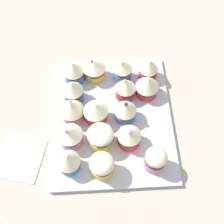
{
  "coord_description": "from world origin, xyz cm",
  "views": [
    {
      "loc": [
        -2.01,
        -38.28,
        73.21
      ],
      "look_at": [
        0.0,
        0.0,
        4.2
      ],
      "focal_mm": 47.98,
      "sensor_mm": 36.0,
      "label": 1
    }
  ],
  "objects_px": {
    "cupcake_2": "(156,159)",
    "cupcake_12": "(74,71)",
    "cupcake_1": "(102,165)",
    "cupcake_13": "(94,69)",
    "cupcake_5": "(129,136)",
    "cupcake_7": "(96,112)",
    "cupcake_0": "(68,161)",
    "cupcake_9": "(73,91)",
    "cupcake_6": "(72,110)",
    "cupcake_4": "(100,137)",
    "cupcake_14": "(123,70)",
    "napkin": "(19,158)",
    "cupcake_11": "(147,86)",
    "cupcake_3": "(70,135)",
    "cupcake_10": "(126,89)",
    "cupcake_8": "(126,111)",
    "baking_tray": "(112,118)",
    "cupcake_15": "(149,69)"
  },
  "relations": [
    {
      "from": "cupcake_3",
      "to": "napkin",
      "type": "xyz_separation_m",
      "value": [
        -0.14,
        -0.04,
        -0.05
      ]
    },
    {
      "from": "cupcake_1",
      "to": "cupcake_14",
      "type": "height_order",
      "value": "cupcake_14"
    },
    {
      "from": "cupcake_10",
      "to": "cupcake_13",
      "type": "xyz_separation_m",
      "value": [
        -0.08,
        0.07,
        -0.0
      ]
    },
    {
      "from": "baking_tray",
      "to": "cupcake_11",
      "type": "bearing_deg",
      "value": 35.94
    },
    {
      "from": "baking_tray",
      "to": "cupcake_12",
      "type": "relative_size",
      "value": 5.32
    },
    {
      "from": "cupcake_1",
      "to": "cupcake_12",
      "type": "relative_size",
      "value": 0.87
    },
    {
      "from": "cupcake_2",
      "to": "cupcake_12",
      "type": "relative_size",
      "value": 0.92
    },
    {
      "from": "cupcake_0",
      "to": "cupcake_12",
      "type": "xyz_separation_m",
      "value": [
        0.01,
        0.27,
        -0.0
      ]
    },
    {
      "from": "cupcake_12",
      "to": "cupcake_15",
      "type": "xyz_separation_m",
      "value": [
        0.21,
        -0.0,
        -0.0
      ]
    },
    {
      "from": "cupcake_2",
      "to": "cupcake_4",
      "type": "height_order",
      "value": "cupcake_2"
    },
    {
      "from": "cupcake_7",
      "to": "cupcake_14",
      "type": "xyz_separation_m",
      "value": [
        0.08,
        0.13,
        -0.0
      ]
    },
    {
      "from": "cupcake_2",
      "to": "cupcake_11",
      "type": "bearing_deg",
      "value": 89.16
    },
    {
      "from": "cupcake_5",
      "to": "napkin",
      "type": "relative_size",
      "value": 0.59
    },
    {
      "from": "cupcake_3",
      "to": "cupcake_10",
      "type": "height_order",
      "value": "same"
    },
    {
      "from": "cupcake_14",
      "to": "cupcake_13",
      "type": "bearing_deg",
      "value": 173.74
    },
    {
      "from": "cupcake_8",
      "to": "cupcake_12",
      "type": "relative_size",
      "value": 0.99
    },
    {
      "from": "cupcake_7",
      "to": "cupcake_12",
      "type": "bearing_deg",
      "value": 113.7
    },
    {
      "from": "cupcake_3",
      "to": "cupcake_9",
      "type": "relative_size",
      "value": 0.93
    },
    {
      "from": "cupcake_4",
      "to": "cupcake_7",
      "type": "xyz_separation_m",
      "value": [
        -0.01,
        0.07,
        0.0
      ]
    },
    {
      "from": "cupcake_6",
      "to": "cupcake_9",
      "type": "relative_size",
      "value": 0.95
    },
    {
      "from": "cupcake_3",
      "to": "cupcake_8",
      "type": "xyz_separation_m",
      "value": [
        0.14,
        0.06,
        -0.0
      ]
    },
    {
      "from": "cupcake_0",
      "to": "cupcake_9",
      "type": "bearing_deg",
      "value": 87.5
    },
    {
      "from": "cupcake_6",
      "to": "cupcake_11",
      "type": "bearing_deg",
      "value": 17.49
    },
    {
      "from": "cupcake_2",
      "to": "cupcake_11",
      "type": "height_order",
      "value": "cupcake_11"
    },
    {
      "from": "cupcake_2",
      "to": "cupcake_12",
      "type": "height_order",
      "value": "cupcake_12"
    },
    {
      "from": "cupcake_9",
      "to": "napkin",
      "type": "relative_size",
      "value": 0.65
    },
    {
      "from": "cupcake_2",
      "to": "cupcake_12",
      "type": "xyz_separation_m",
      "value": [
        -0.2,
        0.27,
        0.0
      ]
    },
    {
      "from": "cupcake_5",
      "to": "cupcake_9",
      "type": "xyz_separation_m",
      "value": [
        -0.14,
        0.14,
        0.01
      ]
    },
    {
      "from": "cupcake_5",
      "to": "cupcake_11",
      "type": "relative_size",
      "value": 0.99
    },
    {
      "from": "cupcake_8",
      "to": "cupcake_2",
      "type": "bearing_deg",
      "value": -65.17
    },
    {
      "from": "cupcake_4",
      "to": "cupcake_5",
      "type": "bearing_deg",
      "value": -1.71
    },
    {
      "from": "baking_tray",
      "to": "cupcake_14",
      "type": "bearing_deg",
      "value": 74.27
    },
    {
      "from": "cupcake_12",
      "to": "cupcake_13",
      "type": "distance_m",
      "value": 0.06
    },
    {
      "from": "cupcake_3",
      "to": "cupcake_13",
      "type": "xyz_separation_m",
      "value": [
        0.07,
        0.21,
        -0.0
      ]
    },
    {
      "from": "baking_tray",
      "to": "cupcake_8",
      "type": "relative_size",
      "value": 5.38
    },
    {
      "from": "cupcake_7",
      "to": "napkin",
      "type": "xyz_separation_m",
      "value": [
        -0.2,
        -0.1,
        -0.05
      ]
    },
    {
      "from": "cupcake_1",
      "to": "cupcake_5",
      "type": "relative_size",
      "value": 0.91
    },
    {
      "from": "cupcake_5",
      "to": "cupcake_1",
      "type": "bearing_deg",
      "value": -134.6
    },
    {
      "from": "cupcake_4",
      "to": "cupcake_7",
      "type": "relative_size",
      "value": 0.92
    },
    {
      "from": "cupcake_5",
      "to": "cupcake_15",
      "type": "relative_size",
      "value": 0.99
    },
    {
      "from": "cupcake_1",
      "to": "cupcake_13",
      "type": "height_order",
      "value": "cupcake_13"
    },
    {
      "from": "baking_tray",
      "to": "cupcake_10",
      "type": "xyz_separation_m",
      "value": [
        0.04,
        0.07,
        0.04
      ]
    },
    {
      "from": "cupcake_1",
      "to": "cupcake_6",
      "type": "distance_m",
      "value": 0.17
    },
    {
      "from": "cupcake_1",
      "to": "cupcake_5",
      "type": "distance_m",
      "value": 0.1
    },
    {
      "from": "cupcake_6",
      "to": "cupcake_3",
      "type": "bearing_deg",
      "value": -91.67
    },
    {
      "from": "cupcake_7",
      "to": "cupcake_8",
      "type": "distance_m",
      "value": 0.08
    },
    {
      "from": "cupcake_5",
      "to": "cupcake_15",
      "type": "xyz_separation_m",
      "value": [
        0.07,
        0.21,
        0.0
      ]
    },
    {
      "from": "cupcake_1",
      "to": "cupcake_13",
      "type": "bearing_deg",
      "value": 92.13
    },
    {
      "from": "cupcake_0",
      "to": "cupcake_8",
      "type": "distance_m",
      "value": 0.2
    },
    {
      "from": "cupcake_10",
      "to": "cupcake_11",
      "type": "height_order",
      "value": "cupcake_10"
    }
  ]
}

